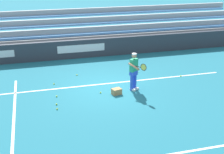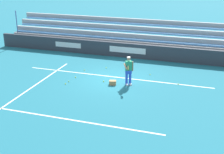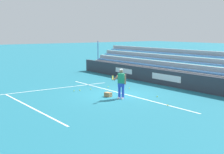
% 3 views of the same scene
% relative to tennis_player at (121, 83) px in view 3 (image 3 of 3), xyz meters
% --- Properties ---
extents(ground_plane, '(160.00, 160.00, 0.00)m').
position_rel_tennis_player_xyz_m(ground_plane, '(1.10, -0.49, -0.89)').
color(ground_plane, '#1E6B7F').
extents(court_baseline_white, '(12.00, 0.10, 0.01)m').
position_rel_tennis_player_xyz_m(court_baseline_white, '(1.10, -0.99, -0.89)').
color(court_baseline_white, white).
rests_on(court_baseline_white, ground).
extents(court_sideline_white, '(0.10, 12.00, 0.01)m').
position_rel_tennis_player_xyz_m(court_sideline_white, '(5.21, 3.51, -0.89)').
color(court_sideline_white, white).
rests_on(court_sideline_white, ground).
extents(court_service_line_white, '(8.22, 0.10, 0.01)m').
position_rel_tennis_player_xyz_m(court_service_line_white, '(1.10, 5.01, -0.89)').
color(court_service_line_white, white).
rests_on(court_service_line_white, ground).
extents(back_wall_sponsor_board, '(22.58, 0.25, 1.10)m').
position_rel_tennis_player_xyz_m(back_wall_sponsor_board, '(1.11, -5.32, -0.34)').
color(back_wall_sponsor_board, '#2D333D').
rests_on(back_wall_sponsor_board, ground).
extents(bleacher_stand, '(21.45, 2.40, 2.95)m').
position_rel_tennis_player_xyz_m(bleacher_stand, '(1.10, -7.15, -0.17)').
color(bleacher_stand, '#9EA3A8').
rests_on(bleacher_stand, ground).
extents(tennis_player, '(0.57, 1.06, 1.71)m').
position_rel_tennis_player_xyz_m(tennis_player, '(0.00, 0.00, 0.00)').
color(tennis_player, blue).
rests_on(tennis_player, ground).
extents(ball_box_cardboard, '(0.46, 0.38, 0.26)m').
position_rel_tennis_player_xyz_m(ball_box_cardboard, '(0.88, 0.28, -0.76)').
color(ball_box_cardboard, '#A87F51').
rests_on(ball_box_cardboard, ground).
extents(tennis_ball_far_right, '(0.07, 0.07, 0.07)m').
position_rel_tennis_player_xyz_m(tennis_ball_far_right, '(-2.83, -0.93, -0.86)').
color(tennis_ball_far_right, '#CCE533').
rests_on(tennis_ball_far_right, ground).
extents(tennis_ball_midcourt, '(0.07, 0.07, 0.07)m').
position_rel_tennis_player_xyz_m(tennis_ball_midcourt, '(3.46, -1.54, -0.86)').
color(tennis_ball_midcourt, '#CCE533').
rests_on(tennis_ball_midcourt, ground).
extents(tennis_ball_stray_back, '(0.07, 0.07, 0.07)m').
position_rel_tennis_player_xyz_m(tennis_ball_stray_back, '(3.55, 0.68, -0.86)').
color(tennis_ball_stray_back, '#CCE533').
rests_on(tennis_ball_stray_back, ground).
extents(tennis_ball_near_player, '(0.07, 0.07, 0.07)m').
position_rel_tennis_player_xyz_m(tennis_ball_near_player, '(2.22, -2.42, -0.86)').
color(tennis_ball_near_player, '#CCE533').
rests_on(tennis_ball_near_player, ground).
extents(tennis_ball_toward_net, '(0.07, 0.07, 0.07)m').
position_rel_tennis_player_xyz_m(tennis_ball_toward_net, '(-0.90, -2.02, -0.86)').
color(tennis_ball_toward_net, '#CCE533').
rests_on(tennis_ball_toward_net, ground).
extents(tennis_ball_far_left, '(0.07, 0.07, 0.07)m').
position_rel_tennis_player_xyz_m(tennis_ball_far_left, '(1.55, 0.01, -0.86)').
color(tennis_ball_far_left, '#CCE533').
rests_on(tennis_ball_far_left, ground).
extents(tennis_ball_on_baseline, '(0.07, 0.07, 0.07)m').
position_rel_tennis_player_xyz_m(tennis_ball_on_baseline, '(3.57, 1.10, -0.86)').
color(tennis_ball_on_baseline, '#CCE533').
rests_on(tennis_ball_on_baseline, ground).
extents(tennis_ball_by_box, '(0.07, 0.07, 0.07)m').
position_rel_tennis_player_xyz_m(tennis_ball_by_box, '(3.47, -0.11, -0.86)').
color(tennis_ball_by_box, '#CCE533').
rests_on(tennis_ball_by_box, ground).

